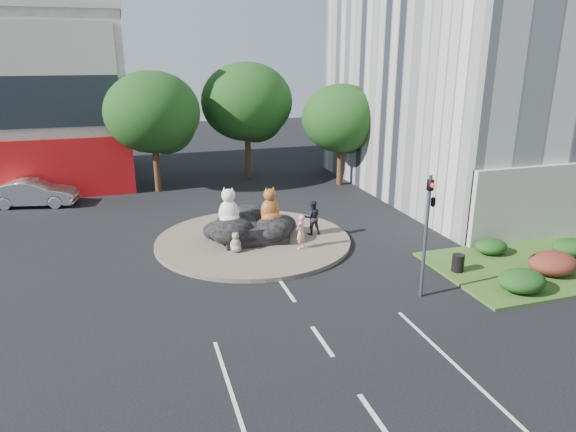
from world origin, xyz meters
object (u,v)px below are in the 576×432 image
at_px(pedestrian_pink, 301,232).
at_px(pedestrian_dark, 312,217).
at_px(cat_white, 229,207).
at_px(litter_bin, 458,263).
at_px(parked_car, 34,193).
at_px(cat_tabby, 270,205).
at_px(kitten_white, 286,232).
at_px(kitten_calico, 236,241).

height_order(pedestrian_pink, pedestrian_dark, pedestrian_dark).
relative_size(cat_white, litter_bin, 2.57).
height_order(pedestrian_dark, parked_car, pedestrian_dark).
relative_size(cat_tabby, parked_car, 0.36).
bearing_deg(cat_tabby, litter_bin, -45.15).
bearing_deg(litter_bin, kitten_white, 135.24).
height_order(kitten_white, pedestrian_dark, pedestrian_dark).
distance_m(pedestrian_dark, parked_car, 18.39).
xyz_separation_m(cat_white, litter_bin, (8.98, -6.34, -1.59)).
relative_size(kitten_calico, parked_car, 0.19).
height_order(cat_tabby, pedestrian_pink, cat_tabby).
bearing_deg(pedestrian_dark, litter_bin, 133.95).
bearing_deg(kitten_calico, parked_car, 137.22).
xyz_separation_m(cat_white, pedestrian_dark, (4.40, -0.05, -0.97)).
bearing_deg(kitten_white, cat_tabby, 129.88).
distance_m(parked_car, litter_bin, 25.90).
xyz_separation_m(kitten_calico, pedestrian_dark, (4.36, 1.24, 0.42)).
xyz_separation_m(cat_white, pedestrian_pink, (3.16, -1.82, -1.05)).
bearing_deg(cat_white, pedestrian_pink, -6.58).
distance_m(cat_tabby, pedestrian_pink, 2.23).
distance_m(cat_white, pedestrian_pink, 3.79).
distance_m(kitten_white, parked_car, 17.33).
bearing_deg(kitten_white, cat_white, 134.24).
height_order(kitten_white, litter_bin, kitten_white).
xyz_separation_m(kitten_white, pedestrian_dark, (1.52, 0.24, 0.55)).
xyz_separation_m(cat_white, cat_tabby, (2.08, -0.14, -0.06)).
height_order(pedestrian_pink, parked_car, pedestrian_pink).
bearing_deg(cat_tabby, pedestrian_dark, -0.93).
bearing_deg(pedestrian_pink, kitten_calico, -49.34).
bearing_deg(cat_white, pedestrian_dark, 22.81).
distance_m(kitten_calico, pedestrian_pink, 3.19).
relative_size(cat_white, cat_tabby, 1.06).
height_order(kitten_calico, pedestrian_pink, pedestrian_pink).
height_order(cat_white, litter_bin, cat_white).
relative_size(kitten_calico, pedestrian_dark, 0.55).
distance_m(kitten_calico, kitten_white, 3.02).
height_order(kitten_white, parked_car, parked_car).
bearing_deg(kitten_calico, cat_white, 97.58).
bearing_deg(parked_car, pedestrian_pink, -120.91).
bearing_deg(pedestrian_dark, kitten_calico, 23.75).
height_order(cat_tabby, parked_car, cat_tabby).
distance_m(kitten_white, pedestrian_dark, 1.64).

